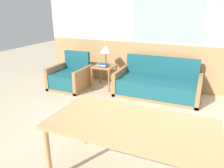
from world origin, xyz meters
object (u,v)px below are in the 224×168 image
table_lamp (106,49)px  couch (157,85)px  armchair (71,78)px  side_table (104,70)px  dining_table (131,128)px

table_lamp → couch: bearing=-4.8°
couch → armchair: (-2.06, -0.31, 0.01)m
couch → table_lamp: 1.47m
couch → side_table: 1.32m
side_table → armchair: bearing=-156.1°
couch → side_table: couch is taller
couch → side_table: (-1.30, 0.02, 0.21)m
side_table → table_lamp: (0.01, 0.09, 0.48)m
armchair → dining_table: size_ratio=0.48×
side_table → table_lamp: bearing=85.8°
table_lamp → dining_table: table_lamp is taller
armchair → dining_table: (2.32, -2.30, 0.41)m
armchair → side_table: bearing=22.2°
couch → armchair: 2.08m
dining_table → side_table: bearing=120.7°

